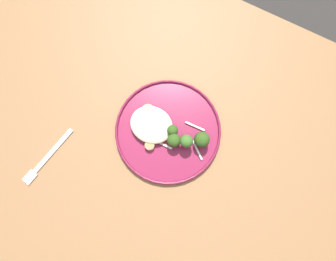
# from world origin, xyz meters

# --- Properties ---
(ground) EXTENTS (6.00, 6.00, 0.00)m
(ground) POSITION_xyz_m (0.00, 0.00, 0.00)
(ground) COLOR #2D2B28
(wooden_dining_table) EXTENTS (1.40, 1.00, 0.74)m
(wooden_dining_table) POSITION_xyz_m (0.00, 0.00, 0.66)
(wooden_dining_table) COLOR brown
(wooden_dining_table) RESTS_ON ground
(dinner_plate) EXTENTS (0.29, 0.29, 0.02)m
(dinner_plate) POSITION_xyz_m (-0.01, -0.04, 0.75)
(dinner_plate) COLOR maroon
(dinner_plate) RESTS_ON wooden_dining_table
(noodle_bed) EXTENTS (0.12, 0.10, 0.03)m
(noodle_bed) POSITION_xyz_m (0.03, -0.04, 0.77)
(noodle_bed) COLOR beige
(noodle_bed) RESTS_ON dinner_plate
(seared_scallop_left_edge) EXTENTS (0.02, 0.02, 0.01)m
(seared_scallop_left_edge) POSITION_xyz_m (0.04, -0.04, 0.76)
(seared_scallop_left_edge) COLOR #DBB77A
(seared_scallop_left_edge) RESTS_ON dinner_plate
(seared_scallop_half_hidden) EXTENTS (0.02, 0.02, 0.01)m
(seared_scallop_half_hidden) POSITION_xyz_m (-0.02, -0.03, 0.76)
(seared_scallop_half_hidden) COLOR #E5C689
(seared_scallop_half_hidden) RESTS_ON dinner_plate
(seared_scallop_front_small) EXTENTS (0.02, 0.02, 0.02)m
(seared_scallop_front_small) POSITION_xyz_m (0.04, -0.00, 0.76)
(seared_scallop_front_small) COLOR #DBB77A
(seared_scallop_front_small) RESTS_ON dinner_plate
(seared_scallop_large_seared) EXTENTS (0.03, 0.03, 0.01)m
(seared_scallop_large_seared) POSITION_xyz_m (0.01, 0.01, 0.76)
(seared_scallop_large_seared) COLOR #DBB77A
(seared_scallop_large_seared) RESTS_ON dinner_plate
(seared_scallop_tiny_bay) EXTENTS (0.03, 0.03, 0.02)m
(seared_scallop_tiny_bay) POSITION_xyz_m (0.01, -0.04, 0.76)
(seared_scallop_tiny_bay) COLOR #DBB77A
(seared_scallop_tiny_bay) RESTS_ON dinner_plate
(seared_scallop_right_edge) EXTENTS (0.03, 0.03, 0.02)m
(seared_scallop_right_edge) POSITION_xyz_m (0.06, -0.07, 0.76)
(seared_scallop_right_edge) COLOR #E5C689
(seared_scallop_right_edge) RESTS_ON dinner_plate
(broccoli_floret_center_pile) EXTENTS (0.03, 0.03, 0.05)m
(broccoli_floret_center_pile) POSITION_xyz_m (-0.03, -0.05, 0.78)
(broccoli_floret_center_pile) COLOR #89A356
(broccoli_floret_center_pile) RESTS_ON dinner_plate
(broccoli_floret_rear_charred) EXTENTS (0.04, 0.04, 0.05)m
(broccoli_floret_rear_charred) POSITION_xyz_m (-0.04, -0.03, 0.78)
(broccoli_floret_rear_charred) COLOR #89A356
(broccoli_floret_rear_charred) RESTS_ON dinner_plate
(broccoli_floret_small_sprig) EXTENTS (0.03, 0.03, 0.06)m
(broccoli_floret_small_sprig) POSITION_xyz_m (-0.07, -0.04, 0.79)
(broccoli_floret_small_sprig) COLOR #7A994C
(broccoli_floret_small_sprig) RESTS_ON dinner_plate
(broccoli_floret_near_rim) EXTENTS (0.04, 0.04, 0.06)m
(broccoli_floret_near_rim) POSITION_xyz_m (-0.11, -0.06, 0.78)
(broccoli_floret_near_rim) COLOR #7A994C
(broccoli_floret_near_rim) RESTS_ON dinner_plate
(onion_sliver_pale_crescent) EXTENTS (0.04, 0.01, 0.00)m
(onion_sliver_pale_crescent) POSITION_xyz_m (-0.02, -0.01, 0.75)
(onion_sliver_pale_crescent) COLOR silver
(onion_sliver_pale_crescent) RESTS_ON dinner_plate
(onion_sliver_short_strip) EXTENTS (0.06, 0.01, 0.00)m
(onion_sliver_short_strip) POSITION_xyz_m (-0.07, -0.09, 0.75)
(onion_sliver_short_strip) COLOR silver
(onion_sliver_short_strip) RESTS_ON dinner_plate
(onion_sliver_long_sliver) EXTENTS (0.05, 0.04, 0.00)m
(onion_sliver_long_sliver) POSITION_xyz_m (-0.11, -0.03, 0.75)
(onion_sliver_long_sliver) COLOR silver
(onion_sliver_long_sliver) RESTS_ON dinner_plate
(dinner_fork) EXTENTS (0.06, 0.19, 0.00)m
(dinner_fork) POSITION_xyz_m (0.25, 0.17, 0.74)
(dinner_fork) COLOR silver
(dinner_fork) RESTS_ON wooden_dining_table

